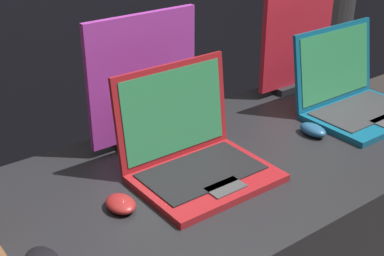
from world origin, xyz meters
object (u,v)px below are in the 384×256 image
laptop_middle (193,151)px  promo_stand_back (298,27)px  mouse_back (313,130)px  person_bystander (321,28)px  promo_stand_middle (143,84)px  mouse_middle (121,204)px  laptop_back (353,95)px

laptop_middle → promo_stand_back: 0.76m
mouse_back → person_bystander: person_bystander is taller
laptop_middle → promo_stand_back: (0.69, 0.27, 0.18)m
promo_stand_back → laptop_middle: bearing=-158.7°
laptop_middle → promo_stand_middle: 0.27m
mouse_back → person_bystander: (1.04, 0.86, -0.03)m
mouse_middle → person_bystander: bearing=25.9°
laptop_middle → promo_stand_middle: (-0.00, 0.24, 0.12)m
promo_stand_middle → promo_stand_back: 0.69m
mouse_middle → laptop_back: size_ratio=0.24×
mouse_back → promo_stand_back: (0.24, 0.31, 0.23)m
mouse_back → promo_stand_middle: bearing=146.9°
mouse_back → promo_stand_back: bearing=52.4°
laptop_middle → mouse_middle: bearing=-172.2°
laptop_back → promo_stand_back: promo_stand_back is taller
laptop_back → promo_stand_back: (0.00, 0.28, 0.18)m
mouse_middle → laptop_middle: bearing=7.8°
laptop_middle → person_bystander: bearing=28.6°
mouse_middle → mouse_back: 0.70m
promo_stand_middle → laptop_back: (0.69, -0.25, -0.13)m
promo_stand_back → person_bystander: person_bystander is taller
laptop_back → promo_stand_back: 0.33m
promo_stand_middle → promo_stand_back: (0.69, 0.02, 0.05)m
laptop_back → mouse_middle: bearing=-178.3°
promo_stand_middle → person_bystander: size_ratio=0.23×
laptop_middle → laptop_back: (0.69, -0.01, -0.00)m
promo_stand_middle → mouse_back: bearing=-33.1°
mouse_middle → promo_stand_back: 1.01m
laptop_middle → mouse_back: size_ratio=3.79×
laptop_back → person_bystander: bearing=45.8°
promo_stand_middle → laptop_back: 0.74m
mouse_middle → laptop_back: bearing=1.7°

